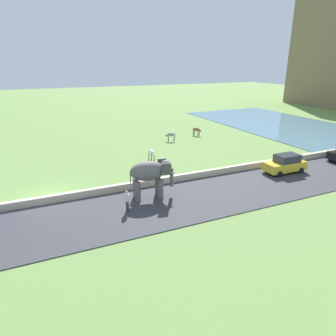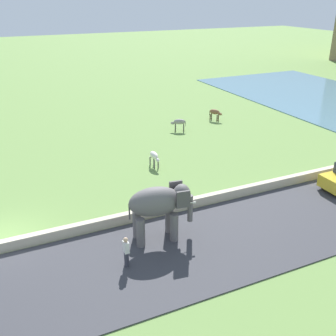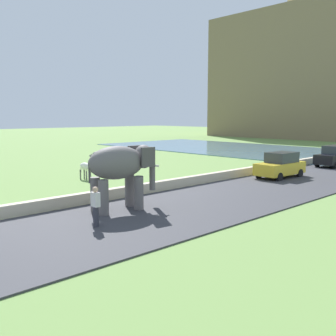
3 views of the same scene
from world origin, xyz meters
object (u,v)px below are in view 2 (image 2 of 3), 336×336
object	(u,v)px
person_beside_elephant	(126,252)
cow_grey	(179,122)
elephant	(159,204)
cow_brown	(215,112)
cow_white	(154,156)

from	to	relation	value
person_beside_elephant	cow_grey	bearing A→B (deg)	146.65
elephant	cow_grey	distance (m)	17.93
cow_brown	cow_grey	distance (m)	4.96
elephant	cow_grey	bearing A→B (deg)	150.29
elephant	cow_grey	xyz separation A→B (m)	(-15.54, 8.87, -1.20)
elephant	cow_brown	xyz separation A→B (m)	(-16.99, 13.61, -1.20)
person_beside_elephant	cow_brown	xyz separation A→B (m)	(-18.52, 15.98, -0.04)
elephant	cow_white	bearing A→B (deg)	158.38
person_beside_elephant	cow_brown	world-z (taller)	person_beside_elephant
cow_brown	cow_white	world-z (taller)	same
cow_white	person_beside_elephant	bearing A→B (deg)	-29.53
elephant	cow_white	size ratio (longest dim) A/B	2.55
cow_brown	elephant	bearing A→B (deg)	-38.68
elephant	cow_brown	bearing A→B (deg)	141.32
cow_grey	person_beside_elephant	bearing A→B (deg)	-33.35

